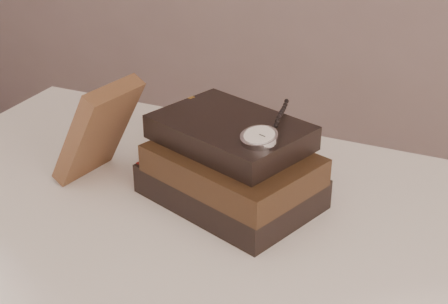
% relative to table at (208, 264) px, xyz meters
% --- Properties ---
extents(table, '(1.00, 0.60, 0.75)m').
position_rel_table_xyz_m(table, '(0.00, 0.00, 0.00)').
color(table, silver).
rests_on(table, ground).
extents(book_stack, '(0.28, 0.24, 0.12)m').
position_rel_table_xyz_m(book_stack, '(0.02, 0.04, 0.15)').
color(book_stack, black).
rests_on(book_stack, table).
extents(journal, '(0.12, 0.12, 0.16)m').
position_rel_table_xyz_m(journal, '(-0.19, 0.02, 0.17)').
color(journal, '#3F2718').
rests_on(journal, table).
extents(pocket_watch, '(0.06, 0.16, 0.02)m').
position_rel_table_xyz_m(pocket_watch, '(0.07, 0.01, 0.22)').
color(pocket_watch, silver).
rests_on(pocket_watch, book_stack).
extents(eyeglasses, '(0.13, 0.14, 0.05)m').
position_rel_table_xyz_m(eyeglasses, '(-0.04, 0.15, 0.16)').
color(eyeglasses, silver).
rests_on(eyeglasses, book_stack).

